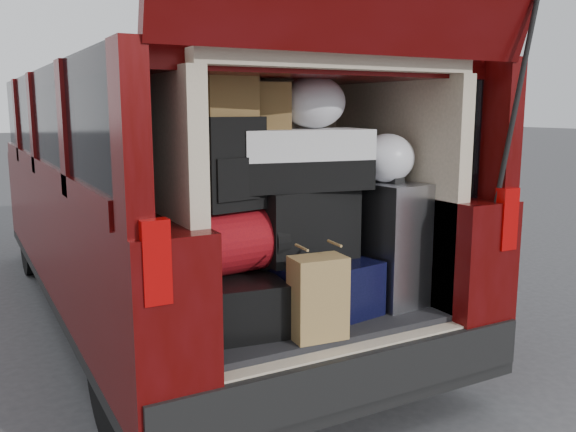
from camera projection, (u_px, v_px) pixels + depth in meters
name	position (u px, v px, depth m)	size (l,w,h in m)	color
ground	(316.00, 428.00, 2.97)	(80.00, 80.00, 0.00)	#363638
minivan	(183.00, 197.00, 4.42)	(1.90, 5.35, 2.77)	black
load_floor	(288.00, 356.00, 3.16)	(1.24, 1.05, 0.55)	black
black_hardshell	(225.00, 299.00, 2.83)	(0.44, 0.60, 0.24)	black
navy_hardshell	(307.00, 284.00, 3.03)	(0.50, 0.61, 0.26)	black
silver_roller	(385.00, 242.00, 3.13)	(0.26, 0.42, 0.62)	silver
kraft_bag	(318.00, 298.00, 2.64)	(0.24, 0.15, 0.36)	#A8824C
red_duffel	(228.00, 241.00, 2.78)	(0.46, 0.30, 0.30)	maroon
black_soft_case	(304.00, 224.00, 2.97)	(0.48, 0.29, 0.35)	black
backpack	(229.00, 163.00, 2.72)	(0.29, 0.18, 0.41)	black
twotone_duffel	(301.00, 159.00, 2.92)	(0.64, 0.33, 0.29)	white
grocery_sack_lower	(224.00, 91.00, 2.68)	(0.24, 0.20, 0.22)	olive
grocery_sack_upper	(264.00, 106.00, 2.83)	(0.22, 0.18, 0.22)	olive
plastic_bag_center	(314.00, 102.00, 2.93)	(0.32, 0.29, 0.25)	white
plastic_bag_right	(387.00, 158.00, 3.04)	(0.28, 0.26, 0.24)	white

